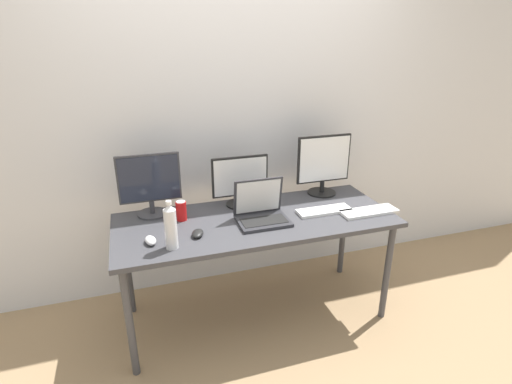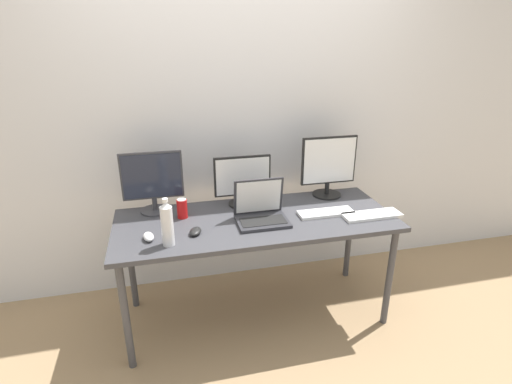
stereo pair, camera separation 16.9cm
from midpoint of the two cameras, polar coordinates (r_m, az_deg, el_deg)
name	(u,v)px [view 2 (the right image)]	position (r m, az deg, el deg)	size (l,w,h in m)	color
ground_plane	(256,313)	(2.94, 1.72, -16.93)	(16.00, 16.00, 0.00)	#9E7F5B
wall_back	(237,114)	(2.92, -1.10, 11.11)	(7.00, 0.08, 2.60)	silver
work_desk	(256,227)	(2.57, 1.88, -5.04)	(1.77, 0.71, 0.74)	#424247
monitor_left	(152,181)	(2.63, -12.81, 1.54)	(0.39, 0.19, 0.41)	#38383D
monitor_center	(243,180)	(2.68, -0.13, 1.64)	(0.38, 0.20, 0.34)	black
monitor_right	(329,165)	(2.89, 11.99, 3.73)	(0.40, 0.21, 0.44)	black
laptop_silver	(261,212)	(2.50, 2.64, -2.84)	(0.32, 0.25, 0.26)	#2D2D33
keyboard_main	(372,215)	(2.70, 17.96, -3.19)	(0.38, 0.13, 0.02)	white
keyboard_aux	(326,213)	(2.65, 11.76, -2.97)	(0.36, 0.12, 0.02)	white
mouse_by_keyboard	(195,231)	(2.36, -6.64, -5.64)	(0.07, 0.11, 0.03)	black
mouse_by_laptop	(149,237)	(2.34, -13.12, -6.27)	(0.06, 0.10, 0.04)	silver
water_bottle	(167,224)	(2.22, -10.47, -4.52)	(0.07, 0.07, 0.28)	silver
soda_can_near_keyboard	(182,208)	(2.56, -8.66, -2.37)	(0.07, 0.07, 0.13)	red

